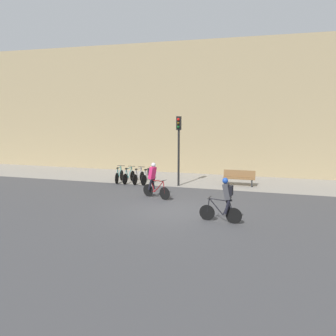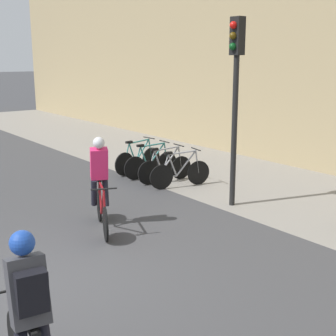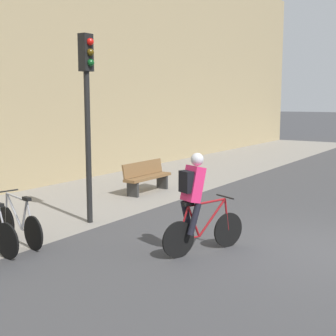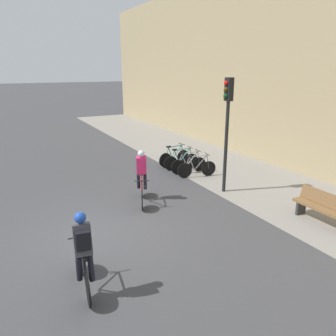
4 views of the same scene
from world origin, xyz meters
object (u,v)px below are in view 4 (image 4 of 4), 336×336
Objects in this scene: cyclist_grey at (83,251)px; parked_bike_0 at (174,157)px; traffic_light_pole at (227,115)px; bench at (324,208)px; parked_bike_1 at (181,160)px; cyclist_pink at (142,174)px; parked_bike_3 at (197,168)px; parked_bike_2 at (189,164)px.

cyclist_grey reaches higher than parked_bike_0.
bench is at bearing 15.63° from traffic_light_pole.
traffic_light_pole is at bearing -164.37° from bench.
traffic_light_pole is at bearing -0.73° from parked_bike_1.
traffic_light_pole is at bearing 79.24° from cyclist_pink.
cyclist_pink reaches higher than bench.
cyclist_grey reaches higher than parked_bike_3.
cyclist_pink is 1.00× the size of cyclist_grey.
parked_bike_3 is (1.25, -0.00, -0.00)m from parked_bike_1.
cyclist_pink is 0.44× the size of traffic_light_pole.
parked_bike_1 is at bearing -172.05° from bench.
parked_bike_2 is at bearing -0.03° from parked_bike_0.
parked_bike_3 is at bearing 113.31° from cyclist_pink.
traffic_light_pole reaches higher than cyclist_grey.
cyclist_pink reaches higher than parked_bike_1.
parked_bike_3 is (-1.29, 2.99, -0.56)m from cyclist_pink.
parked_bike_0 is at bearing -172.75° from bench.
parked_bike_1 is at bearing 130.37° from cyclist_pink.
parked_bike_3 is 5.31m from bench.
parked_bike_1 is at bearing -179.99° from parked_bike_2.
cyclist_pink is 3.50m from traffic_light_pole.
parked_bike_2 is (-1.92, 2.99, -0.56)m from cyclist_pink.
traffic_light_pole is (2.48, -0.04, 2.35)m from parked_bike_2.
parked_bike_1 is 3.89m from traffic_light_pole.
parked_bike_1 is 1.02× the size of parked_bike_2.
parked_bike_0 reaches higher than parked_bike_1.
parked_bike_2 is at bearing 134.33° from cyclist_grey.
parked_bike_1 is 0.42× the size of traffic_light_pole.
bench is (0.12, 6.78, -0.47)m from cyclist_grey.
parked_bike_1 reaches higher than parked_bike_3.
cyclist_grey is at bearing -45.67° from parked_bike_2.
bench is (3.38, 0.95, -2.26)m from traffic_light_pole.
cyclist_grey is (3.82, -2.88, 0.00)m from cyclist_pink.
traffic_light_pole is 2.21× the size of bench.
cyclist_pink is 4.40m from parked_bike_0.
cyclist_pink reaches higher than parked_bike_3.
parked_bike_0 is at bearing 136.65° from cyclist_pink.
cyclist_pink is at bearing 142.98° from cyclist_grey.
parked_bike_3 is at bearing 178.78° from traffic_light_pole.
parked_bike_1 reaches higher than bench.
bench is at bearing 8.79° from parked_bike_2.
traffic_light_pole reaches higher than parked_bike_0.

